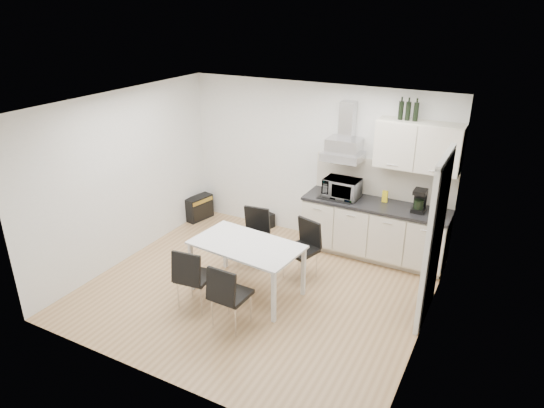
# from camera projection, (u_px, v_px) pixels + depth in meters

# --- Properties ---
(ground) EXTENTS (4.50, 4.50, 0.00)m
(ground) POSITION_uv_depth(u_px,v_px,m) (256.00, 290.00, 6.82)
(ground) COLOR tan
(ground) RESTS_ON ground
(wall_back) EXTENTS (4.50, 0.10, 2.60)m
(wall_back) POSITION_uv_depth(u_px,v_px,m) (315.00, 163.00, 7.95)
(wall_back) COLOR white
(wall_back) RESTS_ON ground
(wall_front) EXTENTS (4.50, 0.10, 2.60)m
(wall_front) POSITION_uv_depth(u_px,v_px,m) (152.00, 276.00, 4.69)
(wall_front) COLOR white
(wall_front) RESTS_ON ground
(wall_left) EXTENTS (0.10, 4.00, 2.60)m
(wall_left) POSITION_uv_depth(u_px,v_px,m) (125.00, 178.00, 7.29)
(wall_left) COLOR white
(wall_left) RESTS_ON ground
(wall_right) EXTENTS (0.10, 4.00, 2.60)m
(wall_right) POSITION_uv_depth(u_px,v_px,m) (431.00, 242.00, 5.35)
(wall_right) COLOR white
(wall_right) RESTS_ON ground
(ceiling) EXTENTS (4.50, 4.50, 0.00)m
(ceiling) POSITION_uv_depth(u_px,v_px,m) (253.00, 105.00, 5.81)
(ceiling) COLOR white
(ceiling) RESTS_ON wall_back
(doorway) EXTENTS (0.08, 1.04, 2.10)m
(doorway) POSITION_uv_depth(u_px,v_px,m) (434.00, 241.00, 5.91)
(doorway) COLOR white
(doorway) RESTS_ON ground
(kitchenette) EXTENTS (2.22, 0.64, 2.52)m
(kitchenette) POSITION_uv_depth(u_px,v_px,m) (379.00, 208.00, 7.40)
(kitchenette) COLOR beige
(kitchenette) RESTS_ON ground
(dining_table) EXTENTS (1.54, 0.98, 0.75)m
(dining_table) POSITION_uv_depth(u_px,v_px,m) (247.00, 249.00, 6.52)
(dining_table) COLOR white
(dining_table) RESTS_ON ground
(chair_far_left) EXTENTS (0.50, 0.55, 0.88)m
(chair_far_left) POSITION_uv_depth(u_px,v_px,m) (252.00, 238.00, 7.32)
(chair_far_left) COLOR black
(chair_far_left) RESTS_ON ground
(chair_far_right) EXTENTS (0.57, 0.61, 0.88)m
(chair_far_right) POSITION_uv_depth(u_px,v_px,m) (300.00, 251.00, 6.95)
(chair_far_right) COLOR black
(chair_far_right) RESTS_ON ground
(chair_near_left) EXTENTS (0.49, 0.55, 0.88)m
(chair_near_left) POSITION_uv_depth(u_px,v_px,m) (195.00, 277.00, 6.30)
(chair_near_left) COLOR black
(chair_near_left) RESTS_ON ground
(chair_near_right) EXTENTS (0.46, 0.52, 0.88)m
(chair_near_right) POSITION_uv_depth(u_px,v_px,m) (231.00, 295.00, 5.91)
(chair_near_right) COLOR black
(chair_near_right) RESTS_ON ground
(guitar_amp) EXTENTS (0.33, 0.56, 0.44)m
(guitar_amp) POSITION_uv_depth(u_px,v_px,m) (199.00, 208.00, 8.96)
(guitar_amp) COLOR black
(guitar_amp) RESTS_ON ground
(floor_speaker) EXTENTS (0.19, 0.18, 0.26)m
(floor_speaker) POSITION_uv_depth(u_px,v_px,m) (270.00, 220.00, 8.67)
(floor_speaker) COLOR black
(floor_speaker) RESTS_ON ground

